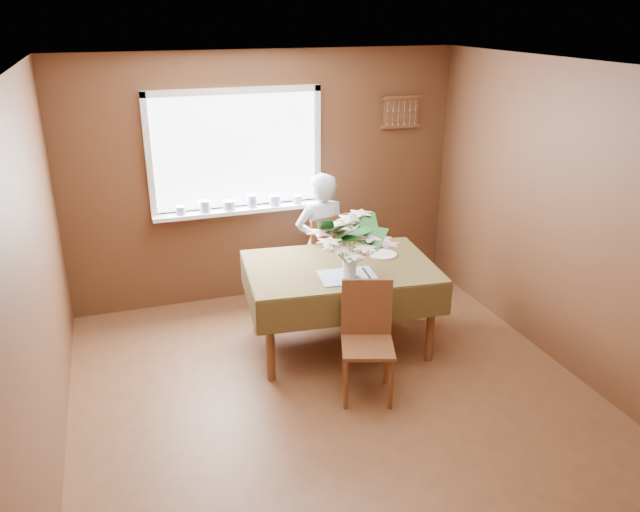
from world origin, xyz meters
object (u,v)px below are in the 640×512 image
object	(u,v)px
dining_table	(340,275)
seated_woman	(321,244)
chair_near	(367,334)
chair_far	(323,258)
flower_bouquet	(350,239)

from	to	relation	value
dining_table	seated_woman	size ratio (longest dim) A/B	1.21
dining_table	chair_near	xyz separation A→B (m)	(-0.05, -0.75, -0.18)
chair_near	dining_table	bearing A→B (deg)	104.48
chair_near	chair_far	bearing A→B (deg)	102.30
chair_far	dining_table	bearing A→B (deg)	67.05
seated_woman	flower_bouquet	world-z (taller)	seated_woman
chair_far	seated_woman	distance (m)	0.17
seated_woman	flower_bouquet	distance (m)	1.09
chair_far	flower_bouquet	bearing A→B (deg)	68.23
dining_table	chair_far	distance (m)	0.79
dining_table	chair_near	bearing A→B (deg)	-88.21
seated_woman	dining_table	bearing A→B (deg)	80.79
chair_near	flower_bouquet	size ratio (longest dim) A/B	1.53
chair_far	seated_woman	bearing A→B (deg)	22.98
chair_far	flower_bouquet	world-z (taller)	flower_bouquet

